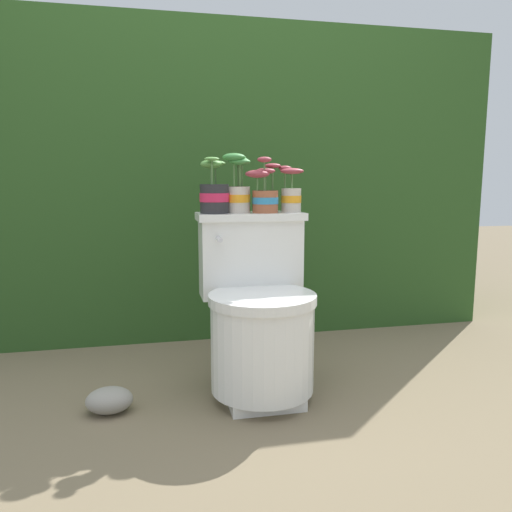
# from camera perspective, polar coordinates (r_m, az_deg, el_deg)

# --- Properties ---
(ground_plane) EXTENTS (12.00, 12.00, 0.00)m
(ground_plane) POSITION_cam_1_polar(r_m,az_deg,el_deg) (2.00, -0.59, -16.15)
(ground_plane) COLOR #75664C
(hedge_backdrop) EXTENTS (3.03, 0.97, 1.63)m
(hedge_backdrop) POSITION_cam_1_polar(r_m,az_deg,el_deg) (3.05, -5.45, 8.28)
(hedge_backdrop) COLOR #284C1E
(hedge_backdrop) RESTS_ON ground
(toilet) EXTENTS (0.44, 0.51, 0.71)m
(toilet) POSITION_cam_1_polar(r_m,az_deg,el_deg) (1.96, 0.31, -7.07)
(toilet) COLOR white
(toilet) RESTS_ON ground
(potted_plant_left) EXTENTS (0.12, 0.14, 0.22)m
(potted_plant_left) POSITION_cam_1_polar(r_m,az_deg,el_deg) (2.01, -4.80, 7.18)
(potted_plant_left) COLOR #262628
(potted_plant_left) RESTS_ON toilet
(potted_plant_midleft) EXTENTS (0.12, 0.11, 0.24)m
(potted_plant_midleft) POSITION_cam_1_polar(r_m,az_deg,el_deg) (2.04, -2.13, 7.61)
(potted_plant_midleft) COLOR beige
(potted_plant_midleft) RESTS_ON toilet
(potted_plant_middle) EXTENTS (0.16, 0.11, 0.22)m
(potted_plant_middle) POSITION_cam_1_polar(r_m,az_deg,el_deg) (2.03, 0.99, 7.17)
(potted_plant_middle) COLOR #9E5638
(potted_plant_middle) RESTS_ON toilet
(potted_plant_midright) EXTENTS (0.10, 0.09, 0.19)m
(potted_plant_midright) POSITION_cam_1_polar(r_m,az_deg,el_deg) (2.08, 4.02, 7.10)
(potted_plant_midright) COLOR beige
(potted_plant_midright) RESTS_ON toilet
(garden_stone) EXTENTS (0.17, 0.14, 0.09)m
(garden_stone) POSITION_cam_1_polar(r_m,az_deg,el_deg) (1.97, -16.41, -15.53)
(garden_stone) COLOR gray
(garden_stone) RESTS_ON ground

